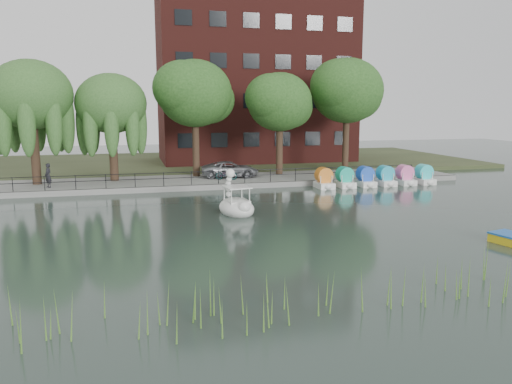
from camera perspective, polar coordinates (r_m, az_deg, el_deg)
name	(u,v)px	position (r m, az deg, el deg)	size (l,w,h in m)	color
ground_plane	(266,232)	(24.42, 1.19, -4.59)	(120.00, 120.00, 0.00)	#394C44
promenade	(212,181)	(39.74, -5.00, 1.23)	(40.00, 6.00, 0.40)	gray
kerb	(219,187)	(36.86, -4.24, 0.58)	(40.00, 0.25, 0.40)	gray
land_strip	(191,163)	(53.49, -7.46, 3.34)	(60.00, 22.00, 0.36)	#47512D
railing	(218,174)	(36.92, -4.32, 2.07)	(32.00, 0.05, 1.00)	black
apartment_building	(255,75)	(54.52, -0.15, 13.21)	(20.00, 10.07, 18.00)	#4C1E16
willow_left	(31,95)	(39.86, -24.35, 10.07)	(5.88, 5.88, 9.01)	#473323
willow_mid	(111,104)	(39.81, -16.24, 9.64)	(5.32, 5.32, 8.15)	#473323
broadleaf_center	(195,94)	(41.15, -7.00, 11.07)	(6.00, 6.00, 9.25)	#473323
broadleaf_right	(280,103)	(42.14, 2.74, 10.18)	(5.40, 5.40, 8.32)	#473323
broadleaf_far	(347,91)	(45.41, 10.39, 11.28)	(6.30, 6.30, 9.71)	#473323
minivan	(230,168)	(40.41, -2.99, 2.74)	(5.28, 2.43, 1.47)	gray
bicycle	(226,173)	(39.10, -3.40, 2.15)	(1.72, 0.60, 1.00)	gray
pedestrian	(48,174)	(38.02, -22.68, 1.94)	(0.71, 0.48, 1.98)	black
swan_boat	(236,204)	(28.51, -2.29, -1.40)	(2.26, 3.17, 2.48)	white
pedal_boat_row	(375,178)	(39.63, 13.48, 1.57)	(9.65, 1.70, 1.40)	white
reed_bank	(409,282)	(16.61, 17.05, -9.82)	(24.00, 2.40, 1.20)	#669938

